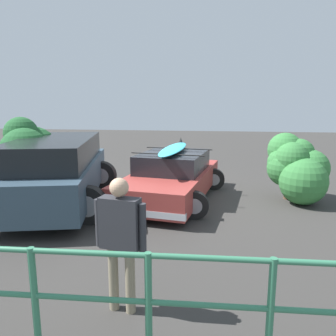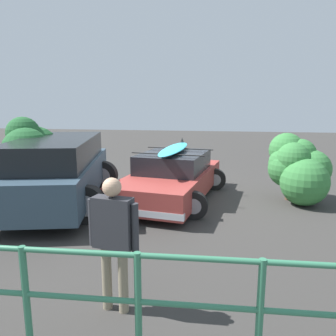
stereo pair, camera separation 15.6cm
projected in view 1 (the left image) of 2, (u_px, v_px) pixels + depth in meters
The scene contains 7 objects.
ground_plane at pixel (164, 195), 9.05m from camera, with size 44.00×44.00×0.02m, color #383533.
sedan_car at pixel (172, 177), 8.56m from camera, with size 2.82×4.45×1.50m.
suv_car at pixel (57, 170), 8.02m from camera, with size 3.34×5.18×1.65m.
person_bystander at pixel (120, 233), 3.79m from camera, with size 0.63×0.26×1.65m.
railing_fence at pixel (90, 289), 3.14m from camera, with size 7.99×0.45×1.12m.
bush_near_left at pixel (295, 167), 8.36m from camera, with size 1.55×1.73×1.72m.
bush_near_right at pixel (23, 154), 8.60m from camera, with size 1.73×1.91×2.14m.
Camera 1 is at (-1.36, 8.63, 2.46)m, focal length 35.00 mm.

